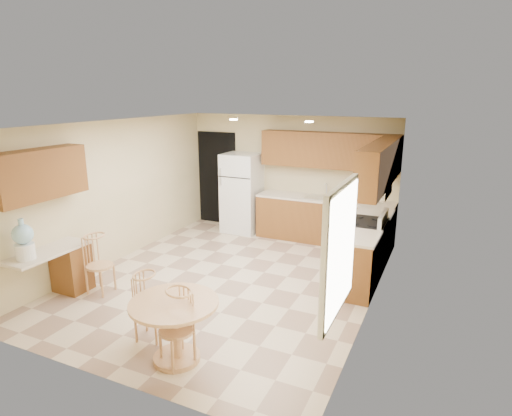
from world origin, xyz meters
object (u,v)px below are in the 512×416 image
at_px(chair_desk, 94,260).
at_px(chair_table_a, 145,303).
at_px(water_crock, 24,241).
at_px(dining_table, 175,322).
at_px(stove, 364,247).
at_px(refrigerator, 242,193).
at_px(chair_table_b, 172,324).

bearing_deg(chair_desk, chair_table_a, 61.73).
bearing_deg(water_crock, dining_table, -2.79).
height_order(dining_table, chair_desk, chair_desk).
bearing_deg(dining_table, stove, 66.80).
xyz_separation_m(refrigerator, water_crock, (-1.05, -4.44, 0.17)).
xyz_separation_m(dining_table, water_crock, (-2.49, 0.12, 0.55)).
height_order(refrigerator, water_crock, refrigerator).
height_order(chair_table_a, water_crock, water_crock).
relative_size(stove, chair_table_b, 1.25).
relative_size(stove, water_crock, 1.93).
relative_size(refrigerator, chair_table_b, 1.96).
bearing_deg(dining_table, water_crock, 177.21).
distance_m(chair_table_b, water_crock, 2.60).
distance_m(dining_table, water_crock, 2.56).
distance_m(dining_table, chair_table_a, 0.58).
bearing_deg(water_crock, chair_desk, 59.03).
relative_size(chair_desk, water_crock, 1.59).
bearing_deg(stove, chair_table_a, -122.01).
distance_m(chair_table_a, water_crock, 2.01).
distance_m(chair_desk, water_crock, 1.00).
height_order(dining_table, chair_table_a, chair_table_a).
distance_m(stove, dining_table, 3.63).
bearing_deg(chair_table_a, chair_table_b, 52.61).
bearing_deg(chair_table_b, chair_desk, 0.41).
bearing_deg(chair_table_b, refrigerator, -46.43).
distance_m(stove, chair_table_a, 3.74).
relative_size(dining_table, chair_desk, 1.10).
height_order(refrigerator, dining_table, refrigerator).
height_order(stove, chair_desk, stove).
bearing_deg(dining_table, chair_desk, 156.92).
relative_size(chair_table_b, water_crock, 1.54).
bearing_deg(chair_table_a, water_crock, -99.73).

